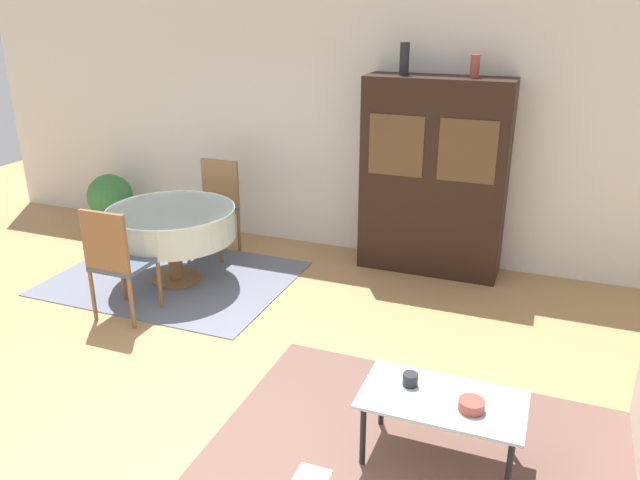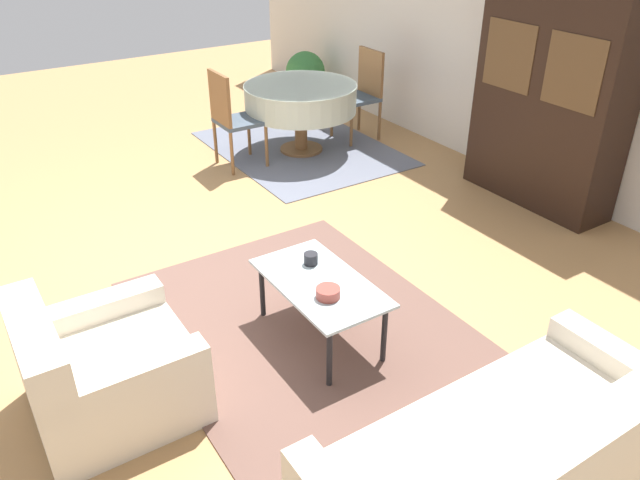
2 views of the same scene
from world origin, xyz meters
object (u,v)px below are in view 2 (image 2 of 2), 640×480
at_px(armchair, 103,372).
at_px(cup, 311,259).
at_px(couch, 509,470).
at_px(coffee_table, 320,288).
at_px(dining_chair_near, 231,114).
at_px(bowl, 328,293).
at_px(dining_table, 300,99).
at_px(display_cabinet, 551,99).
at_px(potted_plant, 305,73).
at_px(dining_chair_far, 362,89).

bearing_deg(armchair, cup, 94.58).
height_order(couch, coffee_table, couch).
height_order(coffee_table, dining_chair_near, dining_chair_near).
bearing_deg(dining_chair_near, bowl, -15.40).
bearing_deg(dining_table, dining_chair_near, -90.00).
distance_m(coffee_table, cup, 0.24).
xyz_separation_m(dining_chair_near, bowl, (3.13, -0.86, -0.10)).
relative_size(display_cabinet, potted_plant, 2.88).
xyz_separation_m(couch, cup, (-1.80, 0.05, 0.20)).
bearing_deg(dining_chair_near, dining_chair_far, 90.00).
bearing_deg(cup, dining_table, 149.97).
height_order(armchair, dining_table, dining_table).
height_order(couch, armchair, couch).
xyz_separation_m(armchair, dining_table, (-2.86, 3.02, 0.33)).
distance_m(couch, cup, 1.82).
distance_m(couch, dining_chair_near, 4.63).
distance_m(dining_chair_near, potted_plant, 2.47).
bearing_deg(armchair, display_cabinet, 97.81).
height_order(coffee_table, dining_table, dining_table).
relative_size(display_cabinet, bowl, 13.00).
height_order(armchair, bowl, armchair).
relative_size(couch, armchair, 2.16).
relative_size(couch, cup, 20.19).
relative_size(display_cabinet, dining_chair_near, 1.94).
bearing_deg(coffee_table, dining_chair_near, 164.69).
bearing_deg(display_cabinet, dining_table, -151.53).
bearing_deg(dining_table, cup, -30.03).
bearing_deg(bowl, dining_chair_far, 140.88).
relative_size(armchair, bowl, 5.79).
bearing_deg(display_cabinet, armchair, -82.19).
bearing_deg(bowl, potted_plant, 149.85).
bearing_deg(cup, dining_chair_far, 138.51).
xyz_separation_m(display_cabinet, dining_table, (-2.27, -1.23, -0.37)).
relative_size(cup, potted_plant, 0.14).
xyz_separation_m(dining_chair_near, dining_chair_far, (0.00, 1.68, 0.00)).
distance_m(couch, armchair, 2.19).
distance_m(couch, display_cabinet, 3.72).
height_order(display_cabinet, cup, display_cabinet).
height_order(armchair, coffee_table, armchair).
bearing_deg(armchair, coffee_table, 86.03).
height_order(couch, dining_chair_far, dining_chair_far).
bearing_deg(dining_chair_near, coffee_table, -15.31).
bearing_deg(dining_table, display_cabinet, 28.47).
xyz_separation_m(couch, display_cabinet, (-2.27, 2.86, 0.70)).
distance_m(coffee_table, dining_chair_near, 3.07).
distance_m(couch, coffee_table, 1.60).
bearing_deg(armchair, couch, 39.49).
distance_m(dining_table, bowl, 3.56).
bearing_deg(dining_chair_far, dining_table, 90.00).
relative_size(coffee_table, dining_table, 0.78).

